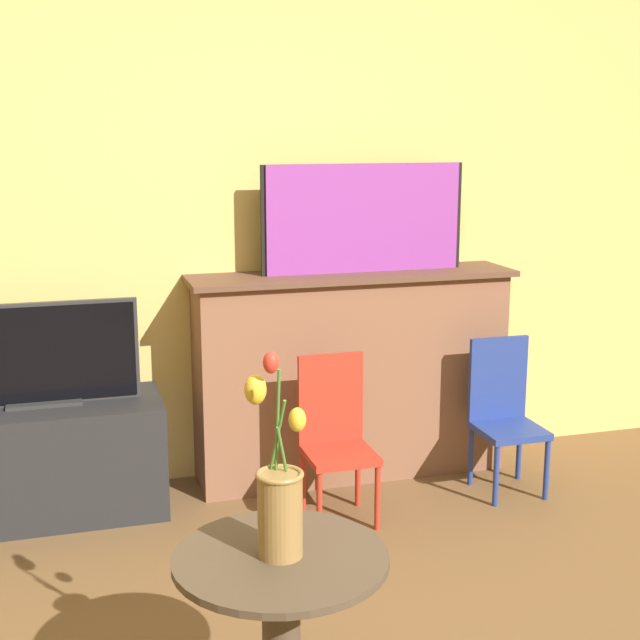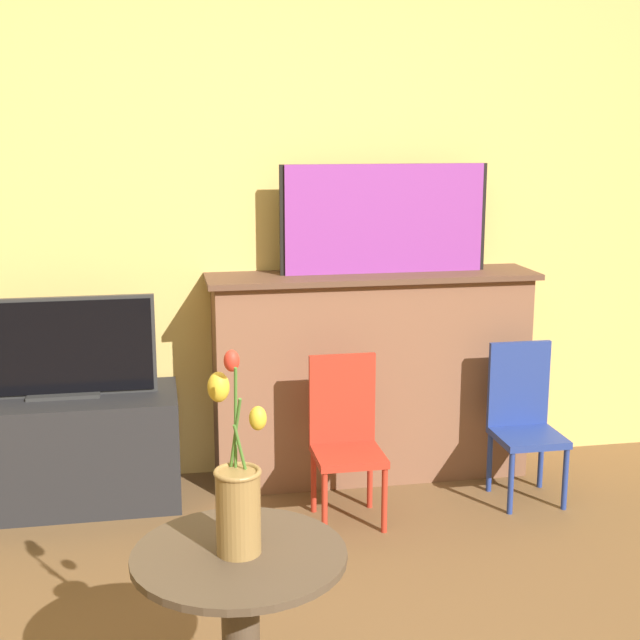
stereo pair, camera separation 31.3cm
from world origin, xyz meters
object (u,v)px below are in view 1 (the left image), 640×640
chair_red (335,432)px  vase_tulips (279,495)px  chair_blue (504,410)px  painting (364,218)px  tv_monitor (41,356)px

chair_red → vase_tulips: vase_tulips is taller
chair_red → chair_blue: 0.81m
painting → tv_monitor: (-1.40, -0.08, -0.51)m
painting → chair_red: painting is taller
painting → tv_monitor: bearing=-176.7°
chair_red → chair_blue: same height
tv_monitor → vase_tulips: 1.77m
painting → chair_blue: 1.05m
chair_red → vase_tulips: bearing=-113.1°
chair_blue → painting: bearing=146.2°
painting → chair_red: (-0.27, -0.43, -0.83)m
vase_tulips → chair_red: bearing=66.9°
painting → tv_monitor: painting is taller
painting → vase_tulips: bearing=-115.3°
tv_monitor → chair_blue: size_ratio=1.14×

